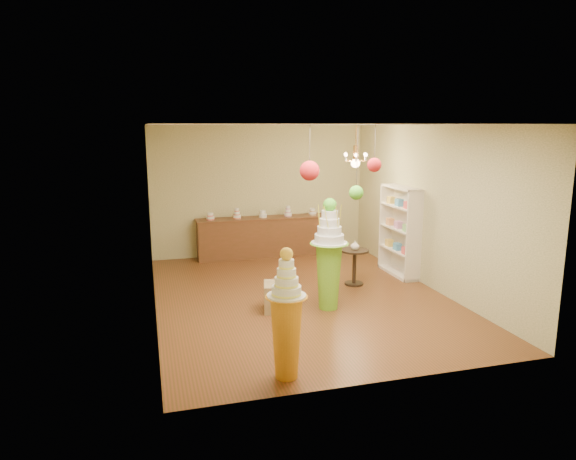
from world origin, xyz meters
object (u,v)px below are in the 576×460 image
object	(u,v)px
sideboard	(263,236)
round_table	(354,262)
pedestal_green	(329,262)
pedestal_orange	(286,326)

from	to	relation	value
sideboard	round_table	xyz separation A→B (m)	(1.19, -2.59, -0.03)
pedestal_green	round_table	world-z (taller)	pedestal_green
pedestal_green	sideboard	world-z (taller)	pedestal_green
round_table	pedestal_green	bearing A→B (deg)	-130.01
pedestal_green	round_table	size ratio (longest dim) A/B	2.70
pedestal_green	sideboard	size ratio (longest dim) A/B	0.61
pedestal_green	pedestal_orange	world-z (taller)	pedestal_green
pedestal_green	round_table	distance (m)	1.48
sideboard	pedestal_green	bearing A→B (deg)	-85.83
sideboard	round_table	bearing A→B (deg)	-65.24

